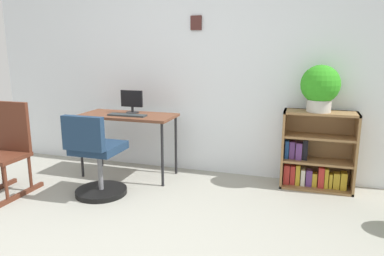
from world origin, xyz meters
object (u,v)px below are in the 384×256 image
object	(u,v)px
desk	(128,120)
office_chair	(96,161)
potted_plant_on_shelf	(320,87)
rocking_chair	(7,148)
monitor	(132,101)
bookshelf_low	(316,154)
keyboard	(127,115)

from	to	relation	value
desk	office_chair	distance (m)	0.72
potted_plant_on_shelf	rocking_chair	bearing A→B (deg)	-160.65
desk	potted_plant_on_shelf	size ratio (longest dim) A/B	2.29
desk	office_chair	world-z (taller)	office_chair
rocking_chair	monitor	bearing A→B (deg)	44.72
office_chair	rocking_chair	distance (m)	0.94
bookshelf_low	potted_plant_on_shelf	world-z (taller)	potted_plant_on_shelf
rocking_chair	potted_plant_on_shelf	world-z (taller)	potted_plant_on_shelf
office_chair	bookshelf_low	distance (m)	2.28
keyboard	bookshelf_low	distance (m)	2.09
rocking_chair	potted_plant_on_shelf	size ratio (longest dim) A/B	1.97
keyboard	desk	bearing A→B (deg)	113.78
potted_plant_on_shelf	keyboard	bearing A→B (deg)	-171.41
monitor	keyboard	world-z (taller)	monitor
bookshelf_low	rocking_chair	bearing A→B (deg)	-159.85
desk	rocking_chair	bearing A→B (deg)	-138.21
rocking_chair	bookshelf_low	world-z (taller)	rocking_chair
desk	keyboard	xyz separation A→B (m)	(0.04, -0.09, 0.07)
desk	monitor	size ratio (longest dim) A/B	4.05
office_chair	potted_plant_on_shelf	size ratio (longest dim) A/B	1.80
monitor	rocking_chair	world-z (taller)	monitor
keyboard	rocking_chair	bearing A→B (deg)	-142.59
office_chair	bookshelf_low	size ratio (longest dim) A/B	1.03
monitor	bookshelf_low	bearing A→B (deg)	4.64
monitor	bookshelf_low	distance (m)	2.12
bookshelf_low	potted_plant_on_shelf	distance (m)	0.72
desk	keyboard	world-z (taller)	keyboard
desk	monitor	bearing A→B (deg)	85.87
desk	keyboard	bearing A→B (deg)	-66.22
rocking_chair	bookshelf_low	bearing A→B (deg)	20.15
keyboard	office_chair	bearing A→B (deg)	-95.81
monitor	potted_plant_on_shelf	xyz separation A→B (m)	(2.05, 0.12, 0.22)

